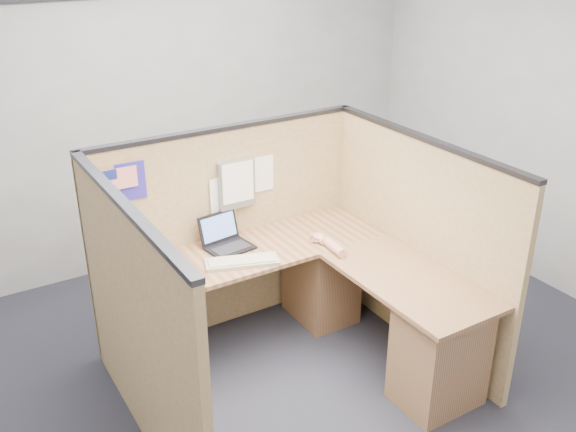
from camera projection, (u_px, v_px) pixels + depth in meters
floor at (302, 390)px, 4.18m from camera, size 5.00×5.00×0.00m
wall_back at (158, 104)px, 5.35m from camera, size 5.00×0.00×5.00m
cubicle_partitions at (268, 260)px, 4.20m from camera, size 2.06×1.83×1.53m
l_desk at (303, 310)px, 4.33m from camera, size 1.95×1.75×0.73m
laptop at (226, 239)px, 4.44m from camera, size 0.33×0.33×0.22m
keyboard at (242, 261)px, 4.22m from camera, size 0.51×0.32×0.03m
mouse at (318, 239)px, 4.51m from camera, size 0.10×0.06×0.04m
hand_forearm at (329, 244)px, 4.41m from camera, size 0.10×0.34×0.07m
blue_poster at (131, 181)px, 4.08m from camera, size 0.19×0.01×0.26m
american_flag at (117, 181)px, 4.02m from camera, size 0.22×0.01×0.38m
file_holder at (237, 184)px, 4.47m from camera, size 0.27×0.05×0.35m
paper_left at (225, 196)px, 4.49m from camera, size 0.23×0.03×0.29m
paper_right at (261, 174)px, 4.59m from camera, size 0.21×0.01×0.26m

